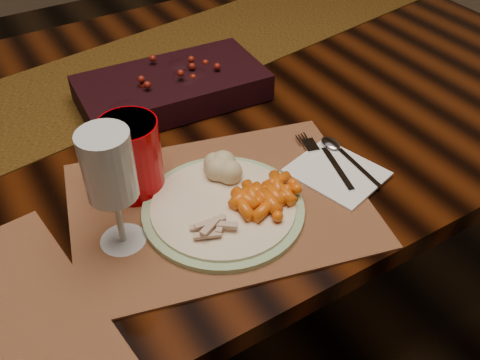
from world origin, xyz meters
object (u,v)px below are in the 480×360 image
dining_table (184,242)px  turkey_shreds (214,227)px  dinner_plate (223,208)px  baby_carrots (266,197)px  placemat_main (219,204)px  red_cup (132,157)px  wine_glass (114,192)px  mashed_potatoes (216,168)px  centerpiece (172,84)px  napkin (337,172)px

dining_table → turkey_shreds: size_ratio=29.06×
dinner_plate → baby_carrots: (0.06, -0.03, 0.02)m
placemat_main → turkey_shreds: bearing=-110.8°
placemat_main → dinner_plate: dinner_plate is taller
baby_carrots → turkey_shreds: 0.10m
red_cup → wine_glass: (-0.06, -0.10, 0.03)m
dining_table → baby_carrots: 0.52m
mashed_potatoes → centerpiece: bearing=79.0°
dining_table → baby_carrots: baby_carrots is taller
dining_table → placemat_main: (-0.05, -0.28, 0.38)m
placemat_main → turkey_shreds: size_ratio=7.46×
dining_table → mashed_potatoes: bearing=-97.5°
centerpiece → turkey_shreds: bearing=-107.1°
centerpiece → mashed_potatoes: centerpiece is taller
turkey_shreds → dining_table: bearing=74.6°
dining_table → dinner_plate: size_ratio=7.12×
dining_table → red_cup: 0.50m
napkin → centerpiece: bearing=95.0°
napkin → turkey_shreds: bearing=169.2°
centerpiece → wine_glass: 0.39m
dinner_plate → napkin: bearing=-5.7°
wine_glass → dining_table: bearing=52.6°
dinner_plate → turkey_shreds: turkey_shreds is taller
dining_table → baby_carrots: bearing=-89.2°
mashed_potatoes → turkey_shreds: (-0.06, -0.10, -0.01)m
dinner_plate → mashed_potatoes: (0.02, 0.06, 0.03)m
centerpiece → turkey_shreds: 0.39m
turkey_shreds → red_cup: (-0.05, 0.16, 0.04)m
baby_carrots → red_cup: size_ratio=0.92×
red_cup → turkey_shreds: bearing=-71.5°
dining_table → centerpiece: bearing=58.0°
centerpiece → placemat_main: size_ratio=0.78×
dining_table → wine_glass: 0.59m
centerpiece → red_cup: size_ratio=2.82×
dining_table → placemat_main: 0.47m
baby_carrots → turkey_shreds: bearing=-174.3°
centerpiece → red_cup: (-0.17, -0.21, 0.03)m
dinner_plate → napkin: size_ratio=1.76×
turkey_shreds → red_cup: red_cup is taller
dining_table → mashed_potatoes: 0.48m
dinner_plate → napkin: dinner_plate is taller
turkey_shreds → wine_glass: size_ratio=0.32×
turkey_shreds → wine_glass: bearing=150.6°
turkey_shreds → wine_glass: (-0.12, 0.07, 0.07)m
wine_glass → centerpiece: bearing=53.1°
dinner_plate → wine_glass: wine_glass is taller
baby_carrots → red_cup: bearing=135.0°
placemat_main → dinner_plate: (-0.00, -0.02, 0.01)m
placemat_main → wine_glass: wine_glass is taller
centerpiece → wine_glass: size_ratio=1.85×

